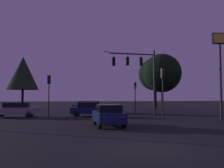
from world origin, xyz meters
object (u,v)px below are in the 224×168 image
traffic_light_corner_left (163,83)px  traffic_signal_mast_arm (139,69)px  car_crossing_left (89,109)px  store_sign_illuminated (220,57)px  traffic_light_corner_right (49,87)px  tree_left_far (162,73)px  tree_center_horizon (23,73)px  car_nearside_lane (108,115)px  car_crossing_right (16,109)px  tree_behind_sign (155,74)px  car_far_lane (88,106)px  traffic_light_median (135,91)px

traffic_light_corner_left → traffic_signal_mast_arm: bearing=112.8°
traffic_light_corner_left → car_crossing_left: size_ratio=1.16×
store_sign_illuminated → traffic_light_corner_right: bearing=157.3°
store_sign_illuminated → traffic_signal_mast_arm: bearing=140.3°
store_sign_illuminated → car_crossing_left: bearing=152.0°
tree_left_far → tree_center_horizon: size_ratio=1.02×
car_nearside_lane → tree_center_horizon: 23.19m
traffic_light_corner_left → car_crossing_left: (-6.59, 4.18, -2.54)m
traffic_signal_mast_arm → traffic_light_corner_left: 3.86m
car_crossing_right → tree_center_horizon: bearing=97.1°
store_sign_illuminated → tree_behind_sign: 21.23m
car_crossing_left → tree_center_horizon: tree_center_horizon is taller
car_far_lane → tree_behind_sign: (12.50, 8.51, 5.26)m
traffic_light_corner_right → car_crossing_right: traffic_light_corner_right is taller
traffic_light_corner_left → car_nearside_lane: bearing=-142.1°
store_sign_illuminated → tree_left_far: bearing=91.7°
car_nearside_lane → store_sign_illuminated: 12.06m
car_far_lane → tree_left_far: tree_left_far is taller
car_crossing_left → tree_left_far: 13.75m
traffic_light_median → car_crossing_right: size_ratio=0.87×
tree_behind_sign → traffic_light_corner_right: bearing=-139.3°
traffic_signal_mast_arm → car_far_lane: 9.92m
car_crossing_left → car_nearside_lane: bearing=-85.8°
traffic_light_corner_left → traffic_light_corner_right: (-10.75, 4.62, -0.26)m
traffic_signal_mast_arm → store_sign_illuminated: 7.95m
traffic_light_median → tree_center_horizon: tree_center_horizon is taller
traffic_signal_mast_arm → traffic_light_corner_left: traffic_signal_mast_arm is taller
traffic_light_corner_right → tree_behind_sign: size_ratio=0.48×
traffic_light_corner_right → car_crossing_left: (4.17, -0.45, -2.28)m
car_crossing_left → car_far_lane: (0.42, 6.63, 0.00)m
traffic_light_corner_right → tree_behind_sign: (17.09, 14.70, 2.98)m
traffic_signal_mast_arm → traffic_light_corner_right: size_ratio=1.63×
traffic_light_corner_right → car_crossing_left: bearing=-6.1°
traffic_light_corner_right → store_sign_illuminated: (15.49, -6.47, 2.60)m
car_crossing_left → traffic_signal_mast_arm: bearing=-10.4°
car_nearside_lane → car_crossing_left: same height
tree_behind_sign → tree_center_horizon: 22.02m
traffic_signal_mast_arm → tree_center_horizon: 19.01m
traffic_light_corner_left → traffic_light_median: size_ratio=1.20×
car_nearside_lane → car_far_lane: bearing=90.8°
traffic_light_median → tree_center_horizon: size_ratio=0.49×
car_crossing_right → store_sign_illuminated: bearing=-18.6°
car_crossing_right → tree_behind_sign: 25.73m
traffic_light_median → tree_left_far: size_ratio=0.48×
car_crossing_right → traffic_light_median: bearing=15.2°
traffic_signal_mast_arm → traffic_light_corner_right: bearing=171.5°
tree_left_far → traffic_light_corner_right: bearing=-156.8°
traffic_signal_mast_arm → traffic_light_median: traffic_signal_mast_arm is taller
traffic_signal_mast_arm → tree_behind_sign: tree_behind_sign is taller
tree_behind_sign → tree_left_far: bearing=-103.6°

